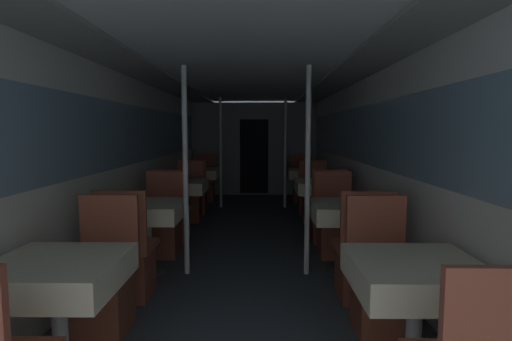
{
  "coord_description": "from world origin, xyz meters",
  "views": [
    {
      "loc": [
        0.13,
        -1.16,
        1.44
      ],
      "look_at": [
        0.09,
        2.84,
        1.05
      ],
      "focal_mm": 28.0,
      "sensor_mm": 36.0,
      "label": 1
    }
  ],
  "objects": [
    {
      "name": "chair_left_near_3",
      "position": [
        -1.0,
        5.73,
        0.3
      ],
      "size": [
        0.44,
        0.44,
        0.97
      ],
      "color": "brown",
      "rests_on": "ground_plane"
    },
    {
      "name": "dining_table_left_0",
      "position": [
        -1.0,
        1.0,
        0.63
      ],
      "size": [
        0.7,
        0.7,
        0.73
      ],
      "color": "#4C4C51",
      "rests_on": "ground_plane"
    },
    {
      "name": "chair_left_far_3",
      "position": [
        -1.0,
        6.95,
        0.3
      ],
      "size": [
        0.44,
        0.44,
        0.97
      ],
      "rotation": [
        0.0,
        0.0,
        3.14
      ],
      "color": "brown",
      "rests_on": "ground_plane"
    },
    {
      "name": "chair_right_far_0",
      "position": [
        1.0,
        1.61,
        0.3
      ],
      "size": [
        0.44,
        0.44,
        0.97
      ],
      "rotation": [
        0.0,
        0.0,
        3.14
      ],
      "color": "brown",
      "rests_on": "ground_plane"
    },
    {
      "name": "dining_table_right_2",
      "position": [
        1.0,
        4.56,
        0.63
      ],
      "size": [
        0.7,
        0.7,
        0.73
      ],
      "color": "#4C4C51",
      "rests_on": "ground_plane"
    },
    {
      "name": "dining_table_left_2",
      "position": [
        -1.0,
        4.56,
        0.63
      ],
      "size": [
        0.7,
        0.7,
        0.73
      ],
      "color": "#4C4C51",
      "rests_on": "ground_plane"
    },
    {
      "name": "chair_right_far_1",
      "position": [
        1.0,
        3.39,
        0.3
      ],
      "size": [
        0.44,
        0.44,
        0.97
      ],
      "rotation": [
        0.0,
        0.0,
        3.14
      ],
      "color": "brown",
      "rests_on": "ground_plane"
    },
    {
      "name": "dining_table_left_3",
      "position": [
        -1.0,
        6.34,
        0.63
      ],
      "size": [
        0.7,
        0.7,
        0.73
      ],
      "color": "#4C4C51",
      "rests_on": "ground_plane"
    },
    {
      "name": "dining_table_right_1",
      "position": [
        1.0,
        2.78,
        0.63
      ],
      "size": [
        0.7,
        0.7,
        0.73
      ],
      "color": "#4C4C51",
      "rests_on": "ground_plane"
    },
    {
      "name": "chair_right_near_3",
      "position": [
        1.0,
        5.73,
        0.3
      ],
      "size": [
        0.44,
        0.44,
        0.97
      ],
      "color": "brown",
      "rests_on": "ground_plane"
    },
    {
      "name": "dining_table_right_0",
      "position": [
        1.0,
        1.0,
        0.63
      ],
      "size": [
        0.7,
        0.7,
        0.73
      ],
      "color": "#4C4C51",
      "rests_on": "ground_plane"
    },
    {
      "name": "ceiling_panel",
      "position": [
        0.0,
        3.77,
        2.12
      ],
      "size": [
        2.87,
        10.34,
        0.07
      ],
      "color": "silver",
      "rests_on": "wall_left"
    },
    {
      "name": "bulkhead_far",
      "position": [
        0.0,
        7.87,
        1.04
      ],
      "size": [
        2.81,
        0.09,
        2.08
      ],
      "color": "slate",
      "rests_on": "ground_plane"
    },
    {
      "name": "support_pole_right_1",
      "position": [
        0.61,
        2.78,
        1.04
      ],
      "size": [
        0.05,
        0.05,
        2.08
      ],
      "color": "silver",
      "rests_on": "ground_plane"
    },
    {
      "name": "dining_table_left_1",
      "position": [
        -1.0,
        2.78,
        0.63
      ],
      "size": [
        0.7,
        0.7,
        0.73
      ],
      "color": "#4C4C51",
      "rests_on": "ground_plane"
    },
    {
      "name": "chair_left_far_0",
      "position": [
        -1.0,
        1.61,
        0.3
      ],
      "size": [
        0.44,
        0.44,
        0.97
      ],
      "rotation": [
        0.0,
        0.0,
        3.14
      ],
      "color": "brown",
      "rests_on": "ground_plane"
    },
    {
      "name": "wall_right",
      "position": [
        1.43,
        3.77,
        1.1
      ],
      "size": [
        0.05,
        10.34,
        2.08
      ],
      "color": "silver",
      "rests_on": "ground_plane"
    },
    {
      "name": "support_pole_left_1",
      "position": [
        -0.61,
        2.78,
        1.04
      ],
      "size": [
        0.05,
        0.05,
        2.08
      ],
      "color": "silver",
      "rests_on": "ground_plane"
    },
    {
      "name": "chair_left_far_2",
      "position": [
        -1.0,
        5.17,
        0.3
      ],
      "size": [
        0.44,
        0.44,
        0.97
      ],
      "rotation": [
        0.0,
        0.0,
        3.14
      ],
      "color": "brown",
      "rests_on": "ground_plane"
    },
    {
      "name": "chair_left_far_1",
      "position": [
        -1.0,
        3.39,
        0.3
      ],
      "size": [
        0.44,
        0.44,
        0.97
      ],
      "rotation": [
        0.0,
        0.0,
        3.14
      ],
      "color": "brown",
      "rests_on": "ground_plane"
    },
    {
      "name": "chair_right_far_2",
      "position": [
        1.0,
        5.17,
        0.3
      ],
      "size": [
        0.44,
        0.44,
        0.97
      ],
      "rotation": [
        0.0,
        0.0,
        3.14
      ],
      "color": "brown",
      "rests_on": "ground_plane"
    },
    {
      "name": "support_pole_left_3",
      "position": [
        -0.61,
        6.34,
        1.04
      ],
      "size": [
        0.05,
        0.05,
        2.08
      ],
      "color": "silver",
      "rests_on": "ground_plane"
    },
    {
      "name": "chair_right_near_2",
      "position": [
        1.0,
        3.95,
        0.3
      ],
      "size": [
        0.44,
        0.44,
        0.97
      ],
      "color": "brown",
      "rests_on": "ground_plane"
    },
    {
      "name": "chair_left_near_1",
      "position": [
        -1.0,
        2.17,
        0.3
      ],
      "size": [
        0.44,
        0.44,
        0.97
      ],
      "color": "brown",
      "rests_on": "ground_plane"
    },
    {
      "name": "support_pole_right_3",
      "position": [
        0.61,
        6.34,
        1.04
      ],
      "size": [
        0.05,
        0.05,
        2.08
      ],
      "color": "silver",
      "rests_on": "ground_plane"
    },
    {
      "name": "wall_left",
      "position": [
        -1.43,
        3.77,
        1.1
      ],
      "size": [
        0.05,
        10.34,
        2.08
      ],
      "color": "silver",
      "rests_on": "ground_plane"
    },
    {
      "name": "chair_right_near_1",
      "position": [
        1.0,
        2.17,
        0.3
      ],
      "size": [
        0.44,
        0.44,
        0.97
      ],
      "color": "brown",
      "rests_on": "ground_plane"
    },
    {
      "name": "dining_table_right_3",
      "position": [
        1.0,
        6.34,
        0.63
      ],
      "size": [
        0.7,
        0.7,
        0.73
      ],
      "color": "#4C4C51",
      "rests_on": "ground_plane"
    },
    {
      "name": "chair_left_near_2",
      "position": [
        -1.0,
        3.95,
        0.3
      ],
      "size": [
        0.44,
        0.44,
        0.97
      ],
      "color": "brown",
      "rests_on": "ground_plane"
    },
    {
      "name": "chair_right_far_3",
      "position": [
        1.0,
        6.95,
        0.3
      ],
      "size": [
        0.44,
        0.44,
        0.97
      ],
      "rotation": [
        0.0,
        0.0,
        3.14
      ],
      "color": "brown",
      "rests_on": "ground_plane"
    }
  ]
}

